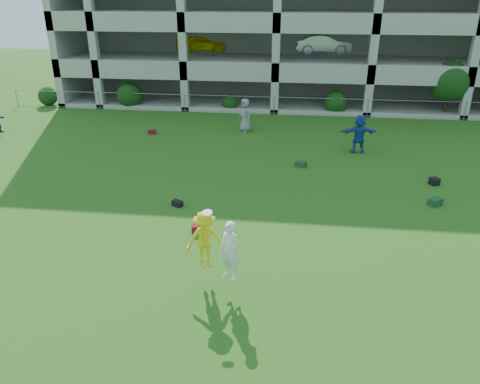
# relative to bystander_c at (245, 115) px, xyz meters

# --- Properties ---
(ground) EXTENTS (100.00, 100.00, 0.00)m
(ground) POSITION_rel_bystander_c_xyz_m (1.48, -14.93, -0.96)
(ground) COLOR #235114
(ground) RESTS_ON ground
(bystander_c) EXTENTS (1.09, 1.09, 1.91)m
(bystander_c) POSITION_rel_bystander_c_xyz_m (0.00, 0.00, 0.00)
(bystander_c) COLOR gray
(bystander_c) RESTS_ON ground
(bystander_d) EXTENTS (1.88, 0.83, 1.96)m
(bystander_d) POSITION_rel_bystander_c_xyz_m (6.13, -3.09, 0.02)
(bystander_d) COLOR #214698
(bystander_d) RESTS_ON ground
(bag_red_a) EXTENTS (0.61, 0.43, 0.28)m
(bag_red_a) POSITION_rel_bystander_c_xyz_m (-0.20, -12.38, -0.82)
(bag_red_a) COLOR #560E1C
(bag_red_a) RESTS_ON ground
(bag_black_b) EXTENTS (0.47, 0.41, 0.22)m
(bag_black_b) POSITION_rel_bystander_c_xyz_m (-1.46, -10.41, -0.85)
(bag_black_b) COLOR black
(bag_black_b) RESTS_ON ground
(bag_green_c) EXTENTS (0.61, 0.58, 0.26)m
(bag_green_c) POSITION_rel_bystander_c_xyz_m (8.47, -9.10, -0.83)
(bag_green_c) COLOR #163D1D
(bag_green_c) RESTS_ON ground
(crate_d) EXTENTS (0.46, 0.46, 0.30)m
(crate_d) POSITION_rel_bystander_c_xyz_m (8.95, -7.00, -0.81)
(crate_d) COLOR black
(crate_d) RESTS_ON ground
(bag_red_f) EXTENTS (0.52, 0.43, 0.24)m
(bag_red_f) POSITION_rel_bystander_c_xyz_m (-5.24, -1.21, -0.84)
(bag_red_f) COLOR #5C0F12
(bag_red_f) RESTS_ON ground
(bag_green_g) EXTENTS (0.58, 0.48, 0.25)m
(bag_green_g) POSITION_rel_bystander_c_xyz_m (3.27, -5.49, -0.83)
(bag_green_g) COLOR #133517
(bag_green_g) RESTS_ON ground
(frisbee_contest) EXTENTS (1.77, 1.34, 1.89)m
(frisbee_contest) POSITION_rel_bystander_c_xyz_m (0.77, -15.29, 0.37)
(frisbee_contest) COLOR yellow
(frisbee_contest) RESTS_ON ground
(parking_garage) EXTENTS (30.00, 14.00, 12.00)m
(parking_garage) POSITION_rel_bystander_c_xyz_m (1.48, 12.77, 5.06)
(parking_garage) COLOR #9E998C
(parking_garage) RESTS_ON ground
(fence) EXTENTS (36.06, 0.06, 1.20)m
(fence) POSITION_rel_bystander_c_xyz_m (1.48, 4.07, -0.34)
(fence) COLOR gray
(fence) RESTS_ON ground
(shrub_row) EXTENTS (34.38, 2.52, 3.50)m
(shrub_row) POSITION_rel_bystander_c_xyz_m (6.07, 4.77, 0.55)
(shrub_row) COLOR #163D11
(shrub_row) RESTS_ON ground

